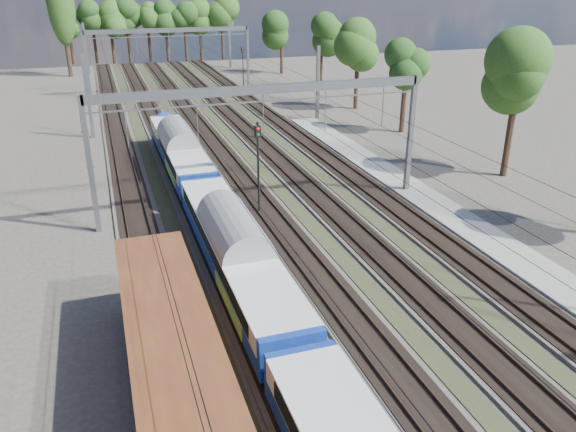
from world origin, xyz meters
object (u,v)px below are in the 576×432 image
object	(u,v)px
emu_train	(236,246)
worker	(258,131)
signal_far	(243,63)
signal_near	(258,159)
freight_boxcar	(172,356)

from	to	relation	value
emu_train	worker	world-z (taller)	emu_train
emu_train	signal_far	world-z (taller)	signal_far
worker	signal_far	world-z (taller)	signal_far
emu_train	worker	bearing A→B (deg)	72.10
worker	signal_near	bearing A→B (deg)	175.53
emu_train	signal_far	xyz separation A→B (m)	(14.80, 56.29, 1.51)
freight_boxcar	worker	xyz separation A→B (m)	(13.80, 37.06, -1.43)
worker	signal_far	distance (m)	28.19
worker	freight_boxcar	bearing A→B (deg)	170.69
emu_train	freight_boxcar	size ratio (longest dim) A/B	3.98
emu_train	signal_near	distance (m)	10.46
freight_boxcar	signal_near	world-z (taller)	signal_near
signal_near	worker	bearing A→B (deg)	56.83
emu_train	signal_far	distance (m)	58.22
emu_train	signal_near	world-z (taller)	signal_near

